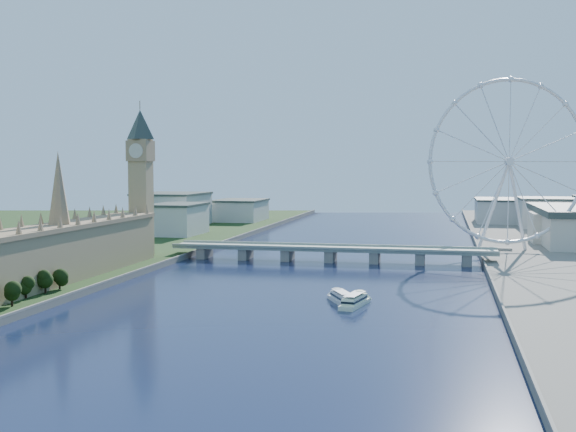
% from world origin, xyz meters
% --- Properties ---
extents(ground, '(2000.00, 2000.00, 0.00)m').
position_xyz_m(ground, '(0.00, 0.00, 0.00)').
color(ground, '#1B274D').
rests_on(ground, ground).
extents(parliament_range, '(24.00, 200.00, 70.00)m').
position_xyz_m(parliament_range, '(-128.00, 170.00, 18.48)').
color(parliament_range, tan).
rests_on(parliament_range, ground).
extents(big_ben, '(20.02, 20.02, 110.00)m').
position_xyz_m(big_ben, '(-128.00, 278.00, 66.57)').
color(big_ben, tan).
rests_on(big_ben, ground).
extents(westminster_bridge, '(220.00, 22.00, 9.50)m').
position_xyz_m(westminster_bridge, '(0.00, 300.00, 6.63)').
color(westminster_bridge, gray).
rests_on(westminster_bridge, ground).
extents(london_eye, '(113.60, 39.12, 124.30)m').
position_xyz_m(london_eye, '(119.98, 355.08, 67.52)').
color(london_eye, silver).
rests_on(london_eye, ground).
extents(county_hall, '(54.00, 144.00, 35.00)m').
position_xyz_m(county_hall, '(175.00, 430.00, 0.00)').
color(county_hall, beige).
rests_on(county_hall, ground).
extents(city_skyline, '(505.00, 280.00, 32.00)m').
position_xyz_m(city_skyline, '(39.22, 560.08, 16.96)').
color(city_skyline, beige).
rests_on(city_skyline, ground).
extents(tour_boat_near, '(18.21, 27.94, 6.08)m').
position_xyz_m(tour_boat_near, '(28.12, 152.85, 0.00)').
color(tour_boat_near, silver).
rests_on(tour_boat_near, ground).
extents(tour_boat_far, '(13.06, 29.89, 6.40)m').
position_xyz_m(tour_boat_far, '(34.98, 146.09, 0.00)').
color(tour_boat_far, '#E0EBC4').
rests_on(tour_boat_far, ground).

